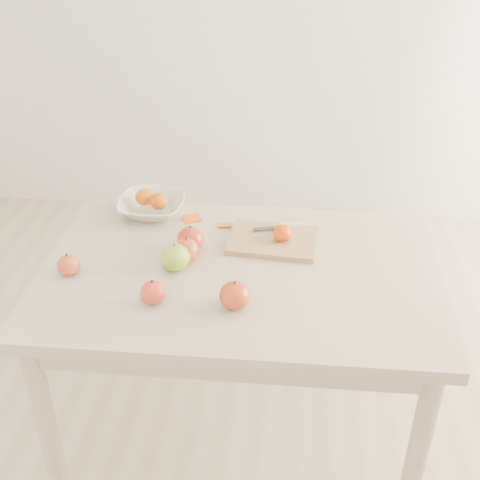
{
  "coord_description": "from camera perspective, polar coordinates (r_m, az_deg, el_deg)",
  "views": [
    {
      "loc": [
        0.15,
        -1.51,
        1.79
      ],
      "look_at": [
        0.0,
        0.05,
        0.82
      ],
      "focal_mm": 45.0,
      "sensor_mm": 36.0,
      "label": 1
    }
  ],
  "objects": [
    {
      "name": "apple_red_c",
      "position": [
        1.7,
        -8.25,
        -4.91
      ],
      "size": [
        0.07,
        0.07,
        0.07
      ],
      "primitive_type": "ellipsoid",
      "color": "maroon",
      "rests_on": "table"
    },
    {
      "name": "apple_red_e",
      "position": [
        1.66,
        -0.49,
        -5.26
      ],
      "size": [
        0.09,
        0.09,
        0.08
      ],
      "primitive_type": "ellipsoid",
      "color": "#9C030F",
      "rests_on": "table"
    },
    {
      "name": "cutting_board",
      "position": [
        1.96,
        3.13,
        -0.04
      ],
      "size": [
        0.3,
        0.23,
        0.02
      ],
      "primitive_type": "cube",
      "rotation": [
        0.0,
        0.0,
        -0.09
      ],
      "color": "tan",
      "rests_on": "table"
    },
    {
      "name": "fruit_bowl",
      "position": [
        2.14,
        -8.37,
        3.19
      ],
      "size": [
        0.23,
        0.23,
        0.06
      ],
      "primitive_type": "imported",
      "color": "silver",
      "rests_on": "table"
    },
    {
      "name": "paring_knife",
      "position": [
        2.01,
        4.56,
        1.34
      ],
      "size": [
        0.17,
        0.06,
        0.01
      ],
      "color": "white",
      "rests_on": "cutting_board"
    },
    {
      "name": "ground",
      "position": [
        2.34,
        -0.12,
        -18.01
      ],
      "size": [
        3.5,
        3.5,
        0.0
      ],
      "primitive_type": "plane",
      "color": "#C6B293",
      "rests_on": "ground"
    },
    {
      "name": "board_tangerine",
      "position": [
        1.93,
        4.04,
        0.68
      ],
      "size": [
        0.06,
        0.06,
        0.05
      ],
      "primitive_type": "ellipsoid",
      "color": "#DB4B07",
      "rests_on": "cutting_board"
    },
    {
      "name": "apple_red_b",
      "position": [
        1.86,
        -5.09,
        -0.96
      ],
      "size": [
        0.08,
        0.08,
        0.07
      ],
      "primitive_type": "ellipsoid",
      "color": "maroon",
      "rests_on": "table"
    },
    {
      "name": "orange_peel_a",
      "position": [
        2.09,
        -4.56,
        1.96
      ],
      "size": [
        0.07,
        0.07,
        0.01
      ],
      "primitive_type": "cube",
      "rotation": [
        0.21,
        0.0,
        0.49
      ],
      "color": "#D3500E",
      "rests_on": "table"
    },
    {
      "name": "bowl_tangerine_near",
      "position": [
        2.14,
        -9.02,
        4.05
      ],
      "size": [
        0.07,
        0.07,
        0.06
      ],
      "primitive_type": "ellipsoid",
      "color": "#CC4707",
      "rests_on": "fruit_bowl"
    },
    {
      "name": "table",
      "position": [
        1.89,
        -0.14,
        -5.15
      ],
      "size": [
        1.2,
        0.8,
        0.75
      ],
      "color": "beige",
      "rests_on": "ground"
    },
    {
      "name": "bowl_tangerine_far",
      "position": [
        2.1,
        -7.72,
        3.65
      ],
      "size": [
        0.06,
        0.06,
        0.06
      ],
      "primitive_type": "ellipsoid",
      "color": "#C95307",
      "rests_on": "fruit_bowl"
    },
    {
      "name": "apple_red_a",
      "position": [
        1.91,
        -4.69,
        0.14
      ],
      "size": [
        0.09,
        0.09,
        0.08
      ],
      "primitive_type": "ellipsoid",
      "color": "maroon",
      "rests_on": "table"
    },
    {
      "name": "apple_red_d",
      "position": [
        1.87,
        -15.94,
        -2.28
      ],
      "size": [
        0.07,
        0.07,
        0.06
      ],
      "primitive_type": "ellipsoid",
      "color": "maroon",
      "rests_on": "table"
    },
    {
      "name": "apple_green",
      "position": [
        1.82,
        -6.17,
        -1.65
      ],
      "size": [
        0.09,
        0.09,
        0.08
      ],
      "primitive_type": "ellipsoid",
      "color": "olive",
      "rests_on": "table"
    },
    {
      "name": "orange_peel_b",
      "position": [
        2.05,
        -1.49,
        1.38
      ],
      "size": [
        0.05,
        0.04,
        0.01
      ],
      "primitive_type": "cube",
      "rotation": [
        -0.14,
        0.0,
        0.11
      ],
      "color": "orange",
      "rests_on": "table"
    }
  ]
}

